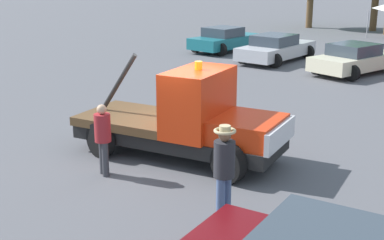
{
  "coord_description": "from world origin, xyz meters",
  "views": [
    {
      "loc": [
        9.26,
        -8.69,
        4.66
      ],
      "look_at": [
        0.5,
        0.0,
        1.05
      ],
      "focal_mm": 50.0,
      "sensor_mm": 36.0,
      "label": 1
    }
  ],
  "objects_px": {
    "tow_truck": "(190,122)",
    "parked_car_cream": "(356,59)",
    "parked_car_teal": "(225,39)",
    "parked_car_silver": "(276,48)",
    "person_near_truck": "(224,165)",
    "person_at_hood": "(103,135)"
  },
  "relations": [
    {
      "from": "person_near_truck",
      "to": "person_at_hood",
      "type": "relative_size",
      "value": 1.11
    },
    {
      "from": "person_near_truck",
      "to": "parked_car_cream",
      "type": "bearing_deg",
      "value": 101.0
    },
    {
      "from": "person_at_hood",
      "to": "parked_car_silver",
      "type": "relative_size",
      "value": 0.33
    },
    {
      "from": "person_at_hood",
      "to": "parked_car_teal",
      "type": "distance_m",
      "value": 18.52
    },
    {
      "from": "person_near_truck",
      "to": "parked_car_teal",
      "type": "distance_m",
      "value": 20.38
    },
    {
      "from": "parked_car_teal",
      "to": "tow_truck",
      "type": "bearing_deg",
      "value": -144.41
    },
    {
      "from": "parked_car_teal",
      "to": "parked_car_cream",
      "type": "height_order",
      "value": "same"
    },
    {
      "from": "tow_truck",
      "to": "parked_car_teal",
      "type": "xyz_separation_m",
      "value": [
        -10.77,
        13.31,
        -0.3
      ]
    },
    {
      "from": "parked_car_silver",
      "to": "parked_car_cream",
      "type": "distance_m",
      "value": 4.34
    },
    {
      "from": "tow_truck",
      "to": "parked_car_cream",
      "type": "distance_m",
      "value": 12.96
    },
    {
      "from": "person_near_truck",
      "to": "parked_car_cream",
      "type": "height_order",
      "value": "person_near_truck"
    },
    {
      "from": "parked_car_teal",
      "to": "parked_car_silver",
      "type": "height_order",
      "value": "same"
    },
    {
      "from": "tow_truck",
      "to": "parked_car_silver",
      "type": "xyz_separation_m",
      "value": [
        -6.85,
        12.72,
        -0.3
      ]
    },
    {
      "from": "person_near_truck",
      "to": "parked_car_silver",
      "type": "bearing_deg",
      "value": 114.44
    },
    {
      "from": "tow_truck",
      "to": "parked_car_cream",
      "type": "bearing_deg",
      "value": 83.8
    },
    {
      "from": "tow_truck",
      "to": "parked_car_cream",
      "type": "xyz_separation_m",
      "value": [
        -2.51,
        12.71,
        -0.3
      ]
    },
    {
      "from": "person_near_truck",
      "to": "person_at_hood",
      "type": "distance_m",
      "value": 3.43
    },
    {
      "from": "tow_truck",
      "to": "person_near_truck",
      "type": "distance_m",
      "value": 3.39
    },
    {
      "from": "tow_truck",
      "to": "parked_car_silver",
      "type": "height_order",
      "value": "tow_truck"
    },
    {
      "from": "parked_car_teal",
      "to": "parked_car_cream",
      "type": "relative_size",
      "value": 0.94
    },
    {
      "from": "parked_car_cream",
      "to": "parked_car_teal",
      "type": "bearing_deg",
      "value": 92.07
    },
    {
      "from": "tow_truck",
      "to": "parked_car_cream",
      "type": "height_order",
      "value": "tow_truck"
    }
  ]
}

